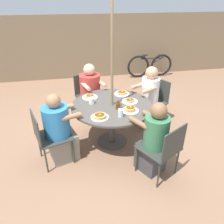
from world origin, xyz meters
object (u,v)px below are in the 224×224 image
(patio_table, at_px, (112,110))
(patio_chair_west, at_px, (88,93))
(pancake_plate_b, at_px, (122,93))
(syrup_bottle, at_px, (118,106))
(patio_chair_south, at_px, (154,99))
(bicycle, at_px, (150,66))
(patio_chair_north, at_px, (48,135))
(pancake_plate_a, at_px, (90,97))
(patio_chair_east, at_px, (164,148))
(diner_north, at_px, (60,131))
(pancake_plate_e, at_px, (130,101))
(diner_west, at_px, (91,96))
(coffee_cup, at_px, (91,101))
(diner_south, at_px, (148,99))
(drinking_glass_a, at_px, (121,113))
(pancake_plate_d, at_px, (130,109))
(diner_east, at_px, (154,141))
(pancake_plate_c, at_px, (100,116))

(patio_table, bearing_deg, patio_chair_west, 106.92)
(pancake_plate_b, distance_m, syrup_bottle, 0.55)
(patio_chair_south, bearing_deg, bicycle, -47.08)
(patio_chair_north, height_order, pancake_plate_a, patio_chair_north)
(patio_chair_south, bearing_deg, patio_chair_east, 135.07)
(patio_chair_west, xyz_separation_m, pancake_plate_a, (-0.01, -0.68, 0.23))
(patio_chair_south, distance_m, bicycle, 2.64)
(diner_north, xyz_separation_m, pancake_plate_e, (1.14, 0.33, 0.24))
(patio_chair_south, height_order, pancake_plate_b, patio_chair_south)
(diner_north, relative_size, pancake_plate_b, 4.24)
(pancake_plate_a, bearing_deg, patio_table, -45.82)
(diner_west, xyz_separation_m, coffee_cup, (-0.06, -0.74, 0.26))
(patio_table, xyz_separation_m, patio_chair_north, (-1.00, -0.33, -0.12))
(diner_south, xyz_separation_m, syrup_bottle, (-0.70, -0.58, 0.23))
(pancake_plate_e, bearing_deg, patio_chair_south, 36.98)
(diner_north, distance_m, coffee_cup, 0.70)
(diner_north, relative_size, pancake_plate_e, 4.24)
(patio_chair_north, distance_m, bicycle, 4.34)
(patio_chair_north, xyz_separation_m, drinking_glass_a, (1.06, -0.06, 0.28))
(drinking_glass_a, xyz_separation_m, bicycle, (1.68, 3.42, -0.43))
(diner_south, height_order, pancake_plate_d, diner_south)
(diner_north, distance_m, bicycle, 4.19)
(pancake_plate_d, relative_size, bicycle, 0.19)
(diner_west, xyz_separation_m, pancake_plate_d, (0.48, -1.10, 0.23))
(patio_chair_south, distance_m, pancake_plate_e, 0.81)
(patio_chair_east, xyz_separation_m, syrup_bottle, (-0.45, 0.77, 0.27))
(pancake_plate_e, height_order, bicycle, pancake_plate_e)
(pancake_plate_a, height_order, syrup_bottle, syrup_bottle)
(diner_north, height_order, pancake_plate_d, diner_north)
(patio_chair_east, bearing_deg, diner_north, 125.19)
(diner_south, height_order, diner_west, diner_south)
(diner_east, distance_m, pancake_plate_e, 0.86)
(diner_east, relative_size, patio_chair_west, 1.28)
(patio_table, xyz_separation_m, diner_south, (0.77, 0.43, -0.08))
(pancake_plate_a, bearing_deg, diner_north, -130.48)
(patio_chair_east, bearing_deg, pancake_plate_c, 114.66)
(patio_chair_north, xyz_separation_m, pancake_plate_a, (0.69, 0.66, 0.23))
(diner_east, distance_m, pancake_plate_b, 1.17)
(patio_table, xyz_separation_m, coffee_cup, (-0.31, 0.10, 0.15))
(syrup_bottle, xyz_separation_m, bicycle, (1.66, 3.18, -0.43))
(patio_chair_west, distance_m, diner_west, 0.18)
(pancake_plate_e, bearing_deg, diner_west, 125.42)
(diner_west, relative_size, pancake_plate_a, 4.38)
(drinking_glass_a, bearing_deg, pancake_plate_a, 117.22)
(patio_table, relative_size, pancake_plate_b, 4.98)
(pancake_plate_d, relative_size, coffee_cup, 2.58)
(drinking_glass_a, bearing_deg, pancake_plate_b, 75.64)
(patio_chair_east, bearing_deg, pancake_plate_e, 73.00)
(diner_east, bearing_deg, diner_south, 44.87)
(diner_south, bearing_deg, patio_table, 90.00)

